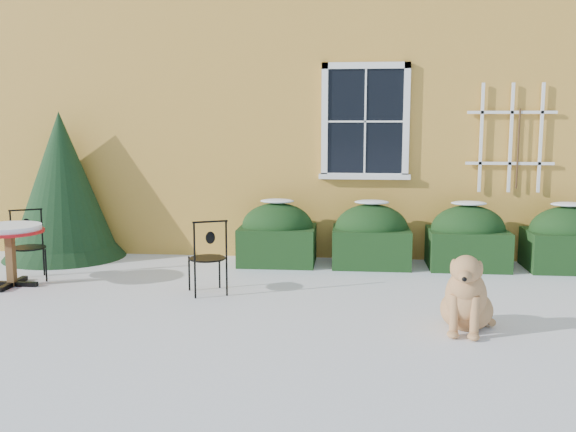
# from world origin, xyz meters

# --- Properties ---
(ground) EXTENTS (80.00, 80.00, 0.00)m
(ground) POSITION_xyz_m (0.00, 0.00, 0.00)
(ground) COLOR white
(ground) RESTS_ON ground
(house) EXTENTS (12.40, 8.40, 6.40)m
(house) POSITION_xyz_m (0.00, 7.00, 3.22)
(house) COLOR #EDAE45
(house) RESTS_ON ground
(hedge_row) EXTENTS (4.95, 0.80, 0.91)m
(hedge_row) POSITION_xyz_m (1.65, 2.55, 0.40)
(hedge_row) COLOR black
(hedge_row) RESTS_ON ground
(evergreen_shrub) EXTENTS (1.75, 1.75, 2.12)m
(evergreen_shrub) POSITION_xyz_m (-3.46, 2.69, 0.85)
(evergreen_shrub) COLOR black
(evergreen_shrub) RESTS_ON ground
(bistro_table) EXTENTS (0.80, 0.80, 0.75)m
(bistro_table) POSITION_xyz_m (-3.35, 0.98, 0.62)
(bistro_table) COLOR black
(bistro_table) RESTS_ON ground
(patio_chair_near) EXTENTS (0.51, 0.51, 0.87)m
(patio_chair_near) POSITION_xyz_m (-0.91, 0.86, 0.44)
(patio_chair_near) COLOR black
(patio_chair_near) RESTS_ON ground
(patio_chair_far) EXTENTS (0.53, 0.53, 0.88)m
(patio_chair_far) POSITION_xyz_m (-3.31, 1.33, 0.44)
(patio_chair_far) COLOR black
(patio_chair_far) RESTS_ON ground
(dog) EXTENTS (0.61, 0.83, 0.79)m
(dog) POSITION_xyz_m (1.80, -0.24, 0.32)
(dog) COLOR tan
(dog) RESTS_ON ground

